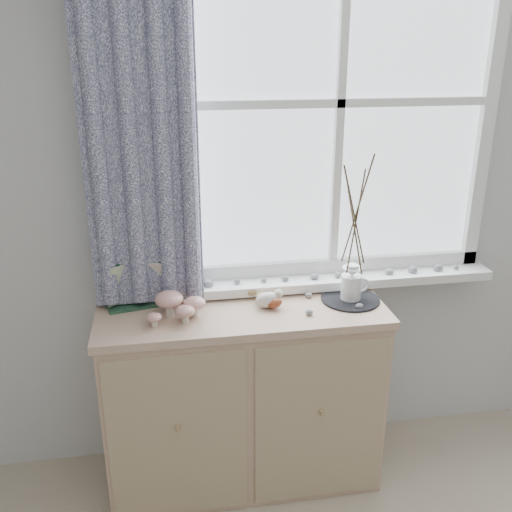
# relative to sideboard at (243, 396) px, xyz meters

# --- Properties ---
(sideboard) EXTENTS (1.20, 0.45, 0.85)m
(sideboard) POSITION_rel_sideboard_xyz_m (0.00, 0.00, 0.00)
(sideboard) COLOR #C7A68B
(sideboard) RESTS_ON ground
(botanical_book) EXTENTS (0.32, 0.19, 0.21)m
(botanical_book) POSITION_rel_sideboard_xyz_m (-0.42, 0.08, 0.53)
(botanical_book) COLOR #214530
(botanical_book) RESTS_ON sideboard
(toadstool_cluster) EXTENTS (0.24, 0.17, 0.11)m
(toadstool_cluster) POSITION_rel_sideboard_xyz_m (-0.27, -0.03, 0.49)
(toadstool_cluster) COLOR beige
(toadstool_cluster) RESTS_ON sideboard
(wooden_eggs) EXTENTS (0.13, 0.17, 0.07)m
(wooden_eggs) POSITION_rel_sideboard_xyz_m (0.09, 0.05, 0.45)
(wooden_eggs) COLOR tan
(wooden_eggs) RESTS_ON sideboard
(songbird_figurine) EXTENTS (0.15, 0.08, 0.08)m
(songbird_figurine) POSITION_rel_sideboard_xyz_m (0.11, 0.00, 0.46)
(songbird_figurine) COLOR silver
(songbird_figurine) RESTS_ON sideboard
(crocheted_doily) EXTENTS (0.25, 0.25, 0.01)m
(crocheted_doily) POSITION_rel_sideboard_xyz_m (0.47, 0.01, 0.43)
(crocheted_doily) COLOR black
(crocheted_doily) RESTS_ON sideboard
(twig_pitcher) EXTENTS (0.23, 0.23, 0.65)m
(twig_pitcher) POSITION_rel_sideboard_xyz_m (0.47, 0.01, 0.80)
(twig_pitcher) COLOR silver
(twig_pitcher) RESTS_ON crocheted_doily
(sideboard_pebbles) EXTENTS (0.33, 0.23, 0.02)m
(sideboard_pebbles) POSITION_rel_sideboard_xyz_m (0.30, 0.00, 0.44)
(sideboard_pebbles) COLOR gray
(sideboard_pebbles) RESTS_ON sideboard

